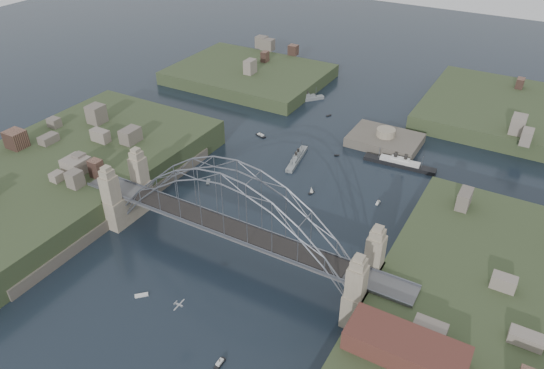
{
  "coord_description": "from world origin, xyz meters",
  "views": [
    {
      "loc": [
        52.61,
        -73.74,
        79.11
      ],
      "look_at": [
        0.0,
        18.0,
        10.0
      ],
      "focal_mm": 33.71,
      "sensor_mm": 36.0,
      "label": 1
    }
  ],
  "objects_px": {
    "wharf_shed": "(406,348)",
    "naval_cruiser_far": "(304,99)",
    "fort_island": "(384,145)",
    "ocean_liner": "(400,163)",
    "naval_cruiser_near": "(297,158)",
    "bridge": "(231,215)"
  },
  "relations": [
    {
      "from": "naval_cruiser_far",
      "to": "bridge",
      "type": "bearing_deg",
      "value": -73.62
    },
    {
      "from": "bridge",
      "to": "naval_cruiser_near",
      "type": "xyz_separation_m",
      "value": [
        -7.73,
        46.79,
        -11.59
      ]
    },
    {
      "from": "naval_cruiser_far",
      "to": "ocean_liner",
      "type": "distance_m",
      "value": 54.26
    },
    {
      "from": "fort_island",
      "to": "ocean_liner",
      "type": "relative_size",
      "value": 1.01
    },
    {
      "from": "fort_island",
      "to": "wharf_shed",
      "type": "bearing_deg",
      "value": -69.15
    },
    {
      "from": "wharf_shed",
      "to": "ocean_liner",
      "type": "height_order",
      "value": "wharf_shed"
    },
    {
      "from": "naval_cruiser_far",
      "to": "fort_island",
      "type": "bearing_deg",
      "value": -25.02
    },
    {
      "from": "bridge",
      "to": "naval_cruiser_far",
      "type": "distance_m",
      "value": 92.05
    },
    {
      "from": "naval_cruiser_near",
      "to": "ocean_liner",
      "type": "bearing_deg",
      "value": 23.76
    },
    {
      "from": "naval_cruiser_near",
      "to": "bridge",
      "type": "bearing_deg",
      "value": -80.62
    },
    {
      "from": "bridge",
      "to": "wharf_shed",
      "type": "height_order",
      "value": "bridge"
    },
    {
      "from": "ocean_liner",
      "to": "bridge",
      "type": "bearing_deg",
      "value": -109.07
    },
    {
      "from": "naval_cruiser_near",
      "to": "naval_cruiser_far",
      "type": "bearing_deg",
      "value": 113.82
    },
    {
      "from": "bridge",
      "to": "wharf_shed",
      "type": "distance_m",
      "value": 46.23
    },
    {
      "from": "bridge",
      "to": "fort_island",
      "type": "bearing_deg",
      "value": 80.27
    },
    {
      "from": "naval_cruiser_near",
      "to": "fort_island",
      "type": "bearing_deg",
      "value": 49.64
    },
    {
      "from": "fort_island",
      "to": "naval_cruiser_far",
      "type": "height_order",
      "value": "fort_island"
    },
    {
      "from": "fort_island",
      "to": "naval_cruiser_far",
      "type": "relative_size",
      "value": 1.67
    },
    {
      "from": "naval_cruiser_near",
      "to": "ocean_liner",
      "type": "height_order",
      "value": "ocean_liner"
    },
    {
      "from": "wharf_shed",
      "to": "naval_cruiser_far",
      "type": "bearing_deg",
      "value": 124.47
    },
    {
      "from": "fort_island",
      "to": "wharf_shed",
      "type": "xyz_separation_m",
      "value": [
        32.0,
        -84.0,
        10.34
      ]
    },
    {
      "from": "ocean_liner",
      "to": "wharf_shed",
      "type": "bearing_deg",
      "value": -72.17
    }
  ]
}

